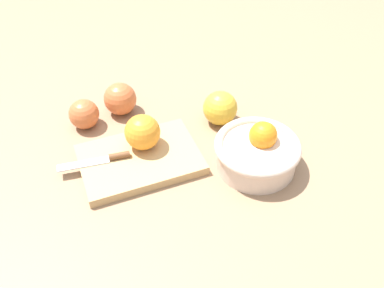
# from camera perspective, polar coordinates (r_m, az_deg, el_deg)

# --- Properties ---
(ground_plane) EXTENTS (2.40, 2.40, 0.00)m
(ground_plane) POSITION_cam_1_polar(r_m,az_deg,el_deg) (0.98, -0.53, 0.50)
(ground_plane) COLOR #997556
(bowl) EXTENTS (0.18, 0.18, 0.10)m
(bowl) POSITION_cam_1_polar(r_m,az_deg,el_deg) (0.91, 8.82, -1.03)
(bowl) COLOR beige
(bowl) RESTS_ON ground_plane
(cutting_board) EXTENTS (0.26, 0.18, 0.02)m
(cutting_board) POSITION_cam_1_polar(r_m,az_deg,el_deg) (0.93, -7.07, -2.09)
(cutting_board) COLOR tan
(cutting_board) RESTS_ON ground_plane
(orange_on_board) EXTENTS (0.08, 0.08, 0.08)m
(orange_on_board) POSITION_cam_1_polar(r_m,az_deg,el_deg) (0.92, -6.70, 1.56)
(orange_on_board) COLOR orange
(orange_on_board) RESTS_ON cutting_board
(knife) EXTENTS (0.16, 0.04, 0.01)m
(knife) POSITION_cam_1_polar(r_m,az_deg,el_deg) (0.92, -11.82, -2.02)
(knife) COLOR silver
(knife) RESTS_ON cutting_board
(apple_front_right) EXTENTS (0.07, 0.07, 0.07)m
(apple_front_right) POSITION_cam_1_polar(r_m,az_deg,el_deg) (1.03, -14.43, 3.95)
(apple_front_right) COLOR #CC6638
(apple_front_right) RESTS_ON ground_plane
(apple_front_left) EXTENTS (0.08, 0.08, 0.08)m
(apple_front_left) POSITION_cam_1_polar(r_m,az_deg,el_deg) (1.01, 3.84, 4.89)
(apple_front_left) COLOR gold
(apple_front_left) RESTS_ON ground_plane
(apple_front_right_2) EXTENTS (0.08, 0.08, 0.08)m
(apple_front_right_2) POSITION_cam_1_polar(r_m,az_deg,el_deg) (1.06, -9.72, 6.05)
(apple_front_right_2) COLOR #CC6638
(apple_front_right_2) RESTS_ON ground_plane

